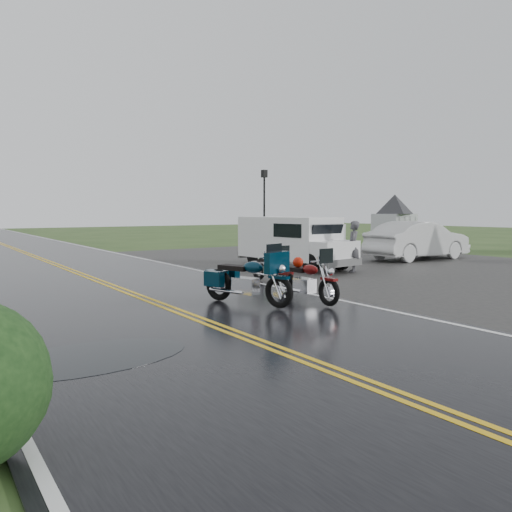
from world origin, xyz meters
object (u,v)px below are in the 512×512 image
at_px(motorcycle_teal, 279,279).
at_px(motorcycle_silver, 286,268).
at_px(visitor_center, 395,207).
at_px(motorcycle_red, 329,281).
at_px(lamp_post_far_right, 264,209).
at_px(person_at_van, 353,247).
at_px(sedan_white, 418,241).
at_px(van_white, 312,245).

height_order(motorcycle_teal, motorcycle_silver, motorcycle_teal).
relative_size(visitor_center, motorcycle_teal, 6.66).
distance_m(motorcycle_red, motorcycle_teal, 1.15).
bearing_deg(motorcycle_silver, lamp_post_far_right, 56.12).
height_order(person_at_van, sedan_white, person_at_van).
bearing_deg(motorcycle_teal, lamp_post_far_right, 37.09).
xyz_separation_m(motorcycle_silver, van_white, (2.49, 1.80, 0.44)).
height_order(van_white, person_at_van, van_white).
distance_m(visitor_center, sedan_white, 9.08).
height_order(visitor_center, person_at_van, visitor_center).
bearing_deg(motorcycle_silver, person_at_van, 16.68).
bearing_deg(motorcycle_teal, visitor_center, 15.28).
height_order(visitor_center, sedan_white, visitor_center).
xyz_separation_m(visitor_center, motorcycle_teal, (-18.08, -12.19, -1.69)).
relative_size(motorcycle_teal, sedan_white, 0.47).
height_order(van_white, lamp_post_far_right, lamp_post_far_right).
bearing_deg(van_white, lamp_post_far_right, 57.06).
relative_size(van_white, lamp_post_far_right, 1.10).
bearing_deg(person_at_van, motorcycle_silver, -24.42).
height_order(motorcycle_red, motorcycle_silver, motorcycle_red).
distance_m(motorcycle_silver, van_white, 3.10).
bearing_deg(person_at_van, lamp_post_far_right, -152.66).
relative_size(van_white, sedan_white, 0.99).
bearing_deg(van_white, visitor_center, 24.75).
xyz_separation_m(motorcycle_teal, person_at_van, (6.21, 3.94, 0.19)).
relative_size(motorcycle_red, sedan_white, 0.42).
bearing_deg(person_at_van, motorcycle_red, -1.86).
height_order(visitor_center, lamp_post_far_right, visitor_center).
height_order(motorcycle_teal, lamp_post_far_right, lamp_post_far_right).
xyz_separation_m(van_white, sedan_white, (7.21, 1.18, -0.15)).
bearing_deg(visitor_center, van_white, -149.95).
height_order(motorcycle_red, motorcycle_teal, motorcycle_teal).
distance_m(van_white, person_at_van, 1.55).
distance_m(person_at_van, lamp_post_far_right, 12.38).
relative_size(motorcycle_silver, lamp_post_far_right, 0.41).
xyz_separation_m(person_at_van, lamp_post_far_right, (4.30, 11.52, 1.41)).
distance_m(visitor_center, motorcycle_red, 21.27).
relative_size(motorcycle_red, lamp_post_far_right, 0.46).
bearing_deg(visitor_center, motorcycle_silver, -148.96).
height_order(motorcycle_teal, sedan_white, sedan_white).
bearing_deg(motorcycle_red, motorcycle_teal, 156.76).
bearing_deg(lamp_post_far_right, sedan_white, -81.53).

